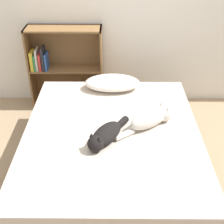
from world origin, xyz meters
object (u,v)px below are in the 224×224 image
at_px(bed, 112,153).
at_px(pillow, 112,83).
at_px(cat_light, 153,118).
at_px(bookshelf, 64,66).
at_px(cat_dark, 105,135).

relative_size(bed, pillow, 3.26).
xyz_separation_m(cat_light, bookshelf, (-0.92, 1.16, -0.06)).
bearing_deg(bookshelf, pillow, -42.41).
height_order(pillow, bookshelf, bookshelf).
height_order(cat_light, bookshelf, bookshelf).
distance_m(bed, cat_light, 0.48).
xyz_separation_m(bed, cat_dark, (-0.05, -0.14, 0.31)).
bearing_deg(pillow, bed, -89.80).
bearing_deg(cat_light, bed, 159.20).
xyz_separation_m(bed, pillow, (-0.00, 0.73, 0.31)).
bearing_deg(cat_dark, pillow, -151.39).
bearing_deg(bookshelf, cat_light, -51.61).
bearing_deg(cat_dark, cat_light, 152.01).
bearing_deg(bookshelf, bed, -65.28).
bearing_deg(pillow, bookshelf, 137.59).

